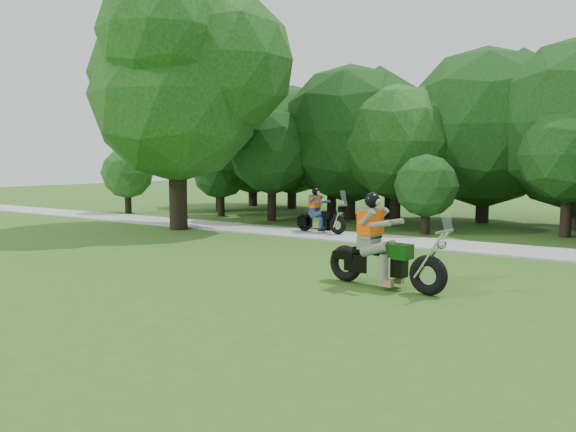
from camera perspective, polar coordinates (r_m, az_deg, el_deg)
The scene contains 6 objects.
ground at distance 10.51m, azimuth 5.38°, elevation -8.84°, with size 100.00×100.00×0.00m, color #2E611B.
walkway at distance 17.83m, azimuth 17.62°, elevation -2.99°, with size 60.00×2.20×0.06m, color #A5A5A0.
tree_line at distance 24.10m, azimuth 24.73°, elevation 7.75°, with size 39.05×11.88×7.94m.
big_tree_west at distance 22.25m, azimuth -10.74°, elevation 13.64°, with size 8.64×6.56×9.96m.
chopper_motorcycle at distance 11.79m, azimuth 9.28°, elevation -3.69°, with size 2.75×0.86×1.97m.
touring_motorcycle at distance 20.10m, azimuth 3.05°, elevation -0.03°, with size 2.10×0.69×1.60m.
Camera 1 is at (4.78, -8.98, 2.62)m, focal length 35.00 mm.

